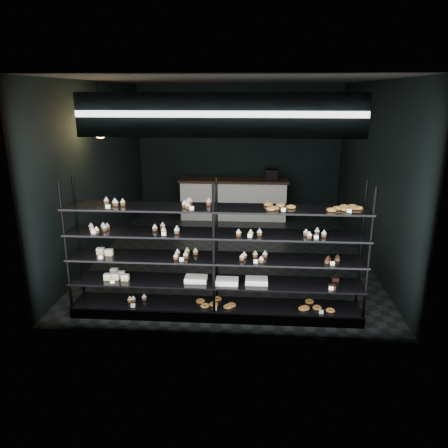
% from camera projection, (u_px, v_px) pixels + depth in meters
% --- Properties ---
extents(room, '(5.01, 6.01, 3.20)m').
position_uv_depth(room, '(232.00, 172.00, 8.01)').
color(room, black).
rests_on(room, ground).
extents(display_shelf, '(4.00, 0.50, 1.91)m').
position_uv_depth(display_shelf, '(214.00, 273.00, 5.96)').
color(display_shelf, black).
rests_on(display_shelf, room).
extents(signage, '(3.30, 0.05, 0.50)m').
position_uv_depth(signage, '(219.00, 115.00, 4.88)').
color(signage, '#0C123C').
rests_on(signage, room).
extents(pendant_lamp, '(0.34, 0.34, 0.90)m').
position_uv_depth(pendant_lamp, '(100.00, 127.00, 7.10)').
color(pendant_lamp, black).
rests_on(pendant_lamp, room).
extents(service_counter, '(2.64, 0.65, 1.23)m').
position_uv_depth(service_counter, '(234.00, 198.00, 10.72)').
color(service_counter, silver).
rests_on(service_counter, room).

